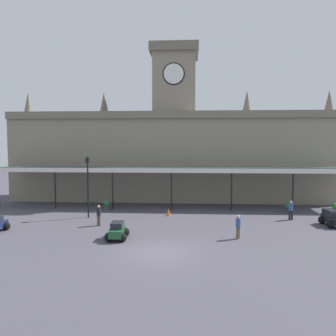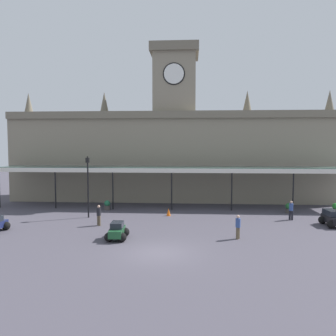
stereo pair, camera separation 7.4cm
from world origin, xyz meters
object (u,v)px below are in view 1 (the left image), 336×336
object	(u,v)px
car_green_sedan	(117,232)
planter_forecourt_centre	(288,208)
pedestrian_crossing_forecourt	(99,215)
planter_by_canopy	(335,208)
pedestrian_beside_cars	(238,226)
victorian_lamppost	(88,180)
pedestrian_near_entrance	(291,209)
planter_near_kerb	(107,205)
car_black_estate	(332,219)
traffic_cone	(168,212)

from	to	relation	value
car_green_sedan	planter_forecourt_centre	bearing A→B (deg)	34.38
pedestrian_crossing_forecourt	planter_by_canopy	distance (m)	22.13
pedestrian_beside_cars	victorian_lamppost	size ratio (longest dim) A/B	0.30
pedestrian_near_entrance	planter_near_kerb	xyz separation A→B (m)	(-17.02, 3.45, -0.42)
planter_forecourt_centre	pedestrian_crossing_forecourt	bearing A→B (deg)	-159.93
pedestrian_beside_cars	planter_forecourt_centre	world-z (taller)	pedestrian_beside_cars
pedestrian_near_entrance	pedestrian_beside_cars	distance (m)	8.31
pedestrian_crossing_forecourt	planter_by_canopy	world-z (taller)	pedestrian_crossing_forecourt
pedestrian_crossing_forecourt	planter_near_kerb	distance (m)	6.65
planter_forecourt_centre	pedestrian_near_entrance	bearing A→B (deg)	-102.25
pedestrian_beside_cars	planter_near_kerb	bearing A→B (deg)	139.94
planter_by_canopy	car_green_sedan	bearing A→B (deg)	-151.72
car_black_estate	planter_forecourt_centre	size ratio (longest dim) A/B	2.39
traffic_cone	planter_near_kerb	size ratio (longest dim) A/B	0.72
planter_near_kerb	pedestrian_near_entrance	bearing A→B (deg)	-11.47
victorian_lamppost	planter_near_kerb	world-z (taller)	victorian_lamppost
planter_near_kerb	car_black_estate	bearing A→B (deg)	-15.55
traffic_cone	victorian_lamppost	bearing A→B (deg)	-170.68
car_green_sedan	planter_near_kerb	bearing A→B (deg)	107.45
pedestrian_beside_cars	car_green_sedan	bearing A→B (deg)	-176.03
pedestrian_crossing_forecourt	planter_forecourt_centre	size ratio (longest dim) A/B	1.74
victorian_lamppost	car_green_sedan	bearing A→B (deg)	-58.87
victorian_lamppost	planter_near_kerb	xyz separation A→B (m)	(0.81, 3.60, -2.88)
pedestrian_near_entrance	traffic_cone	size ratio (longest dim) A/B	2.40
pedestrian_near_entrance	victorian_lamppost	bearing A→B (deg)	-179.52
car_black_estate	planter_forecourt_centre	world-z (taller)	car_black_estate
car_black_estate	victorian_lamppost	bearing A→B (deg)	174.79
pedestrian_near_entrance	victorian_lamppost	xyz separation A→B (m)	(-17.83, -0.15, 2.46)
car_green_sedan	planter_near_kerb	size ratio (longest dim) A/B	2.17
pedestrian_crossing_forecourt	planter_by_canopy	bearing A→B (deg)	16.80
pedestrian_crossing_forecourt	planter_forecourt_centre	distance (m)	17.82
car_black_estate	traffic_cone	bearing A→B (deg)	167.18
traffic_cone	planter_forecourt_centre	distance (m)	11.53
pedestrian_beside_cars	pedestrian_crossing_forecourt	bearing A→B (deg)	163.38
pedestrian_beside_cars	planter_near_kerb	size ratio (longest dim) A/B	1.74
pedestrian_crossing_forecourt	planter_near_kerb	xyz separation A→B (m)	(-0.94, 6.57, -0.42)
planter_by_canopy	planter_forecourt_centre	size ratio (longest dim) A/B	1.00
car_black_estate	pedestrian_beside_cars	size ratio (longest dim) A/B	1.38
car_green_sedan	victorian_lamppost	xyz separation A→B (m)	(-4.06, 6.72, 2.87)
traffic_cone	planter_near_kerb	xyz separation A→B (m)	(-6.31, 2.43, 0.14)
car_green_sedan	traffic_cone	size ratio (longest dim) A/B	2.99
pedestrian_crossing_forecourt	victorian_lamppost	distance (m)	4.23
car_green_sedan	pedestrian_near_entrance	world-z (taller)	pedestrian_near_entrance
planter_by_canopy	pedestrian_crossing_forecourt	bearing A→B (deg)	-163.20
car_green_sedan	planter_near_kerb	world-z (taller)	car_green_sedan
victorian_lamppost	planter_by_canopy	size ratio (longest dim) A/B	5.72
planter_forecourt_centre	car_black_estate	bearing A→B (deg)	-68.33
victorian_lamppost	traffic_cone	distance (m)	7.83
car_green_sedan	planter_forecourt_centre	xyz separation A→B (m)	(14.42, 9.87, -0.01)
car_black_estate	pedestrian_crossing_forecourt	world-z (taller)	pedestrian_crossing_forecourt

